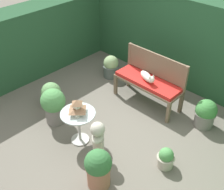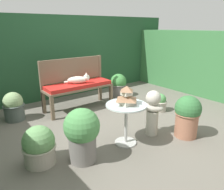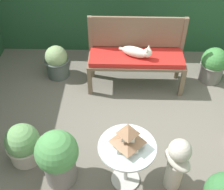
% 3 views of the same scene
% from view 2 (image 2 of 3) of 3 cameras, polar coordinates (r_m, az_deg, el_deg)
% --- Properties ---
extents(ground, '(30.00, 30.00, 0.00)m').
position_cam_2_polar(ground, '(3.94, 0.63, -6.94)').
color(ground, '#666056').
extents(foliage_hedge_back, '(6.40, 0.88, 1.88)m').
position_cam_2_polar(foliage_hedge_back, '(5.66, -14.35, 9.97)').
color(foliage_hedge_back, '#234C2D').
rests_on(foliage_hedge_back, ground).
extents(foliage_hedge_right, '(0.70, 3.50, 1.53)m').
position_cam_2_polar(foliage_hedge_right, '(5.93, 22.15, 7.86)').
color(foliage_hedge_right, '#38703D').
rests_on(foliage_hedge_right, ground).
extents(garden_bench, '(1.38, 0.48, 0.55)m').
position_cam_2_polar(garden_bench, '(4.43, -8.75, 2.10)').
color(garden_bench, brown).
rests_on(garden_bench, ground).
extents(bench_backrest, '(1.38, 0.06, 1.02)m').
position_cam_2_polar(bench_backrest, '(4.56, -10.23, 5.85)').
color(bench_backrest, brown).
rests_on(bench_backrest, ground).
extents(cat, '(0.46, 0.32, 0.21)m').
position_cam_2_polar(cat, '(4.37, -8.66, 4.03)').
color(cat, silver).
rests_on(cat, garden_bench).
extents(patio_table, '(0.58, 0.58, 0.60)m').
position_cam_2_polar(patio_table, '(3.07, 3.73, -4.75)').
color(patio_table, '#B7B7B2').
rests_on(patio_table, ground).
extents(pagoda_birdhouse, '(0.27, 0.27, 0.26)m').
position_cam_2_polar(pagoda_birdhouse, '(2.98, 3.82, -0.39)').
color(pagoda_birdhouse, beige).
rests_on(pagoda_birdhouse, patio_table).
extents(garden_bust, '(0.32, 0.37, 0.72)m').
position_cam_2_polar(garden_bust, '(3.40, 10.57, -3.96)').
color(garden_bust, '#B7B2A3').
rests_on(garden_bust, ground).
extents(potted_plant_hedge_corner, '(0.28, 0.28, 0.36)m').
position_cam_2_polar(potted_plant_hedge_corner, '(4.47, 12.43, -1.95)').
color(potted_plant_hedge_corner, '#ADA393').
rests_on(potted_plant_hedge_corner, ground).
extents(potted_plant_patio_mid, '(0.45, 0.45, 0.70)m').
position_cam_2_polar(potted_plant_patio_mid, '(2.74, -7.81, -9.83)').
color(potted_plant_patio_mid, slate).
rests_on(potted_plant_patio_mid, ground).
extents(potted_plant_path_edge, '(0.38, 0.38, 0.52)m').
position_cam_2_polar(potted_plant_path_edge, '(4.29, -24.30, -2.76)').
color(potted_plant_path_edge, '#4C5651').
rests_on(potted_plant_path_edge, ground).
extents(potted_plant_table_near, '(0.38, 0.38, 0.55)m').
position_cam_2_polar(potted_plant_table_near, '(5.26, 1.68, 2.63)').
color(potted_plant_table_near, slate).
rests_on(potted_plant_table_near, ground).
extents(potted_plant_bench_left, '(0.41, 0.41, 0.50)m').
position_cam_2_polar(potted_plant_bench_left, '(2.87, -18.51, -12.57)').
color(potted_plant_bench_left, '#ADA393').
rests_on(potted_plant_bench_left, ground).
extents(potted_plant_bench_right, '(0.39, 0.39, 0.65)m').
position_cam_2_polar(potted_plant_bench_right, '(3.50, 19.08, -5.00)').
color(potted_plant_bench_right, '#9E664C').
rests_on(potted_plant_bench_right, ground).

